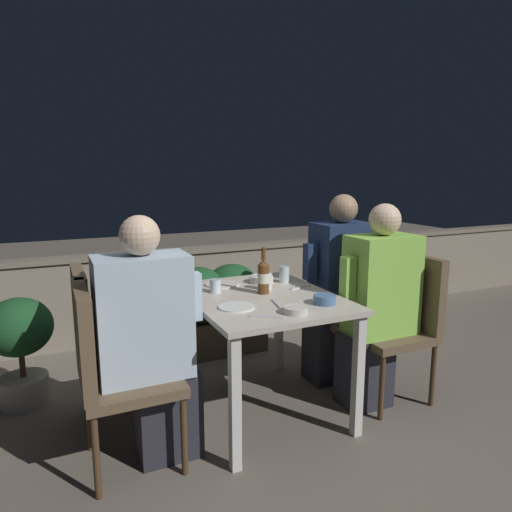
# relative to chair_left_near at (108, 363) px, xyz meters

# --- Properties ---
(ground_plane) EXTENTS (16.00, 16.00, 0.00)m
(ground_plane) POSITION_rel_chair_left_near_xyz_m (0.89, 0.20, -0.54)
(ground_plane) COLOR #665B51
(parapet_wall) EXTENTS (9.00, 0.18, 0.76)m
(parapet_wall) POSITION_rel_chair_left_near_xyz_m (0.89, 1.74, -0.16)
(parapet_wall) COLOR gray
(parapet_wall) RESTS_ON ground_plane
(dining_table) EXTENTS (0.81, 1.03, 0.72)m
(dining_table) POSITION_rel_chair_left_near_xyz_m (0.89, 0.20, 0.08)
(dining_table) COLOR #BCB2A3
(dining_table) RESTS_ON ground_plane
(planter_hedge) EXTENTS (1.04, 0.47, 0.70)m
(planter_hedge) POSITION_rel_chair_left_near_xyz_m (0.81, 1.18, -0.15)
(planter_hedge) COLOR brown
(planter_hedge) RESTS_ON ground_plane
(chair_left_near) EXTENTS (0.46, 0.45, 0.92)m
(chair_left_near) POSITION_rel_chair_left_near_xyz_m (0.00, 0.00, 0.00)
(chair_left_near) COLOR brown
(chair_left_near) RESTS_ON ground_plane
(person_blue_shirt) EXTENTS (0.50, 0.26, 1.23)m
(person_blue_shirt) POSITION_rel_chair_left_near_xyz_m (0.21, -0.00, 0.07)
(person_blue_shirt) COLOR #282833
(person_blue_shirt) RESTS_ON ground_plane
(chair_left_far) EXTENTS (0.46, 0.45, 0.92)m
(chair_left_far) POSITION_rel_chair_left_near_xyz_m (0.01, 0.40, 0.00)
(chair_left_far) COLOR brown
(chair_left_far) RESTS_ON ground_plane
(chair_right_near) EXTENTS (0.46, 0.45, 0.92)m
(chair_right_near) POSITION_rel_chair_left_near_xyz_m (1.78, -0.00, 0.00)
(chair_right_near) COLOR brown
(chair_right_near) RESTS_ON ground_plane
(person_green_blouse) EXTENTS (0.49, 0.26, 1.25)m
(person_green_blouse) POSITION_rel_chair_left_near_xyz_m (1.57, -0.00, 0.08)
(person_green_blouse) COLOR #282833
(person_green_blouse) RESTS_ON ground_plane
(chair_right_far) EXTENTS (0.46, 0.45, 0.92)m
(chair_right_far) POSITION_rel_chair_left_near_xyz_m (1.76, 0.38, 0.00)
(chair_right_far) COLOR brown
(chair_right_far) RESTS_ON ground_plane
(person_navy_jumper) EXTENTS (0.47, 0.26, 1.28)m
(person_navy_jumper) POSITION_rel_chair_left_near_xyz_m (1.55, 0.38, 0.10)
(person_navy_jumper) COLOR #282833
(person_navy_jumper) RESTS_ON ground_plane
(beer_bottle) EXTENTS (0.07, 0.07, 0.27)m
(beer_bottle) POSITION_rel_chair_left_near_xyz_m (0.92, 0.23, 0.28)
(beer_bottle) COLOR brown
(beer_bottle) RESTS_ON dining_table
(plate_0) EXTENTS (0.19, 0.19, 0.01)m
(plate_0) POSITION_rel_chair_left_near_xyz_m (0.67, 0.03, 0.18)
(plate_0) COLOR white
(plate_0) RESTS_ON dining_table
(plate_1) EXTENTS (0.22, 0.22, 0.01)m
(plate_1) POSITION_rel_chair_left_near_xyz_m (0.77, 0.53, 0.18)
(plate_1) COLOR silver
(plate_1) RESTS_ON dining_table
(bowl_0) EXTENTS (0.12, 0.12, 0.05)m
(bowl_0) POSITION_rel_chair_left_near_xyz_m (1.13, -0.10, 0.20)
(bowl_0) COLOR #4C709E
(bowl_0) RESTS_ON dining_table
(bowl_1) EXTENTS (0.15, 0.15, 0.05)m
(bowl_1) POSITION_rel_chair_left_near_xyz_m (1.03, 0.48, 0.20)
(bowl_1) COLOR beige
(bowl_1) RESTS_ON dining_table
(bowl_2) EXTENTS (0.13, 0.13, 0.03)m
(bowl_2) POSITION_rel_chair_left_near_xyz_m (0.91, -0.18, 0.20)
(bowl_2) COLOR beige
(bowl_2) RESTS_ON dining_table
(glass_cup_0) EXTENTS (0.07, 0.07, 0.10)m
(glass_cup_0) POSITION_rel_chair_left_near_xyz_m (0.55, 0.47, 0.23)
(glass_cup_0) COLOR silver
(glass_cup_0) RESTS_ON dining_table
(glass_cup_1) EXTENTS (0.07, 0.07, 0.08)m
(glass_cup_1) POSITION_rel_chair_left_near_xyz_m (0.67, 0.37, 0.22)
(glass_cup_1) COLOR silver
(glass_cup_1) RESTS_ON dining_table
(glass_cup_2) EXTENTS (0.07, 0.07, 0.11)m
(glass_cup_2) POSITION_rel_chair_left_near_xyz_m (1.16, 0.42, 0.23)
(glass_cup_2) COLOR silver
(glass_cup_2) RESTS_ON dining_table
(glass_cup_3) EXTENTS (0.07, 0.07, 0.10)m
(glass_cup_3) POSITION_rel_chair_left_near_xyz_m (0.98, 0.30, 0.23)
(glass_cup_3) COLOR silver
(glass_cup_3) RESTS_ON dining_table
(fork_0) EXTENTS (0.05, 0.17, 0.01)m
(fork_0) POSITION_rel_chair_left_near_xyz_m (0.89, -0.00, 0.18)
(fork_0) COLOR silver
(fork_0) RESTS_ON dining_table
(fork_1) EXTENTS (0.17, 0.06, 0.01)m
(fork_1) POSITION_rel_chair_left_near_xyz_m (1.19, 0.25, 0.18)
(fork_1) COLOR silver
(fork_1) RESTS_ON dining_table
(fork_2) EXTENTS (0.15, 0.11, 0.01)m
(fork_2) POSITION_rel_chair_left_near_xyz_m (0.74, -0.18, 0.18)
(fork_2) COLOR silver
(fork_2) RESTS_ON dining_table
(potted_plant) EXTENTS (0.40, 0.40, 0.68)m
(potted_plant) POSITION_rel_chair_left_near_xyz_m (-0.42, 0.87, -0.13)
(potted_plant) COLOR #B2A899
(potted_plant) RESTS_ON ground_plane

